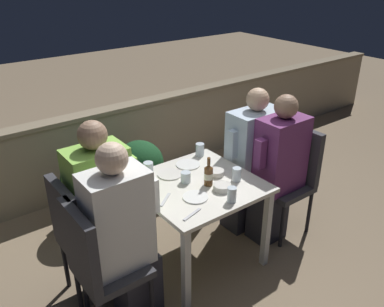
{
  "coord_description": "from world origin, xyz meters",
  "views": [
    {
      "loc": [
        -1.62,
        -2.07,
        2.22
      ],
      "look_at": [
        0.0,
        0.06,
        0.92
      ],
      "focal_mm": 38.0,
      "sensor_mm": 36.0,
      "label": 1
    }
  ],
  "objects": [
    {
      "name": "person_green_blouse",
      "position": [
        -0.68,
        0.15,
        0.67
      ],
      "size": [
        0.48,
        0.26,
        1.32
      ],
      "color": "#282833",
      "rests_on": "ground_plane"
    },
    {
      "name": "dining_table",
      "position": [
        0.0,
        0.0,
        0.61
      ],
      "size": [
        0.87,
        0.86,
        0.7
      ],
      "color": "silver",
      "rests_on": "ground_plane"
    },
    {
      "name": "ground_plane",
      "position": [
        0.0,
        0.0,
        0.0
      ],
      "size": [
        16.0,
        16.0,
        0.0
      ],
      "primitive_type": "plane",
      "color": "#847056"
    },
    {
      "name": "glass_cup_0",
      "position": [
        0.31,
        0.36,
        0.76
      ],
      "size": [
        0.07,
        0.07,
        0.11
      ],
      "color": "silver",
      "rests_on": "dining_table"
    },
    {
      "name": "chair_right_near",
      "position": [
        0.93,
        -0.14,
        0.56
      ],
      "size": [
        0.42,
        0.41,
        0.95
      ],
      "color": "#333338",
      "rests_on": "ground_plane"
    },
    {
      "name": "bowl_0",
      "position": [
        0.19,
        0.01,
        0.73
      ],
      "size": [
        0.12,
        0.12,
        0.04
      ],
      "color": "beige",
      "rests_on": "dining_table"
    },
    {
      "name": "chair_left_far",
      "position": [
        -0.88,
        0.15,
        0.56
      ],
      "size": [
        0.42,
        0.41,
        0.95
      ],
      "color": "#333338",
      "rests_on": "ground_plane"
    },
    {
      "name": "person_blue_shirt",
      "position": [
        0.68,
        0.12,
        0.64
      ],
      "size": [
        0.52,
        0.26,
        1.28
      ],
      "color": "#282833",
      "rests_on": "ground_plane"
    },
    {
      "name": "bowl_1",
      "position": [
        0.08,
        -0.19,
        0.73
      ],
      "size": [
        0.13,
        0.13,
        0.04
      ],
      "color": "beige",
      "rests_on": "dining_table"
    },
    {
      "name": "glass_cup_4",
      "position": [
        0.26,
        -0.15,
        0.76
      ],
      "size": [
        0.07,
        0.07,
        0.11
      ],
      "color": "silver",
      "rests_on": "dining_table"
    },
    {
      "name": "parapet_wall",
      "position": [
        0.0,
        1.55,
        0.43
      ],
      "size": [
        9.0,
        0.18,
        0.84
      ],
      "color": "gray",
      "rests_on": "ground_plane"
    },
    {
      "name": "glass_cup_2",
      "position": [
        -0.23,
        0.3,
        0.76
      ],
      "size": [
        0.07,
        0.07,
        0.12
      ],
      "color": "silver",
      "rests_on": "dining_table"
    },
    {
      "name": "fork_1",
      "position": [
        -0.32,
        -0.05,
        0.71
      ],
      "size": [
        0.15,
        0.12,
        0.01
      ],
      "color": "silver",
      "rests_on": "dining_table"
    },
    {
      "name": "chair_right_far",
      "position": [
        0.88,
        0.12,
        0.56
      ],
      "size": [
        0.42,
        0.41,
        0.95
      ],
      "color": "#333338",
      "rests_on": "ground_plane"
    },
    {
      "name": "plate_0",
      "position": [
        -0.09,
        0.23,
        0.71
      ],
      "size": [
        0.19,
        0.19,
        0.01
      ],
      "color": "silver",
      "rests_on": "dining_table"
    },
    {
      "name": "chair_left_near",
      "position": [
        -0.91,
        -0.17,
        0.56
      ],
      "size": [
        0.42,
        0.41,
        0.95
      ],
      "color": "#333338",
      "rests_on": "ground_plane"
    },
    {
      "name": "plate_2",
      "position": [
        0.12,
        0.27,
        0.71
      ],
      "size": [
        0.2,
        0.2,
        0.01
      ],
      "color": "white",
      "rests_on": "dining_table"
    },
    {
      "name": "planter_hedge",
      "position": [
        -0.21,
        0.96,
        0.38
      ],
      "size": [
        0.98,
        0.47,
        0.68
      ],
      "color": "brown",
      "rests_on": "ground_plane"
    },
    {
      "name": "person_purple_stripe",
      "position": [
        0.73,
        -0.14,
        0.64
      ],
      "size": [
        0.49,
        0.26,
        1.28
      ],
      "color": "#282833",
      "rests_on": "ground_plane"
    },
    {
      "name": "person_white_polo",
      "position": [
        -0.72,
        -0.17,
        0.66
      ],
      "size": [
        0.48,
        0.26,
        1.3
      ],
      "color": "#282833",
      "rests_on": "ground_plane"
    },
    {
      "name": "glass_cup_1",
      "position": [
        0.03,
        -0.34,
        0.76
      ],
      "size": [
        0.06,
        0.06,
        0.11
      ],
      "color": "silver",
      "rests_on": "dining_table"
    },
    {
      "name": "fork_0",
      "position": [
        -0.28,
        -0.31,
        0.71
      ],
      "size": [
        0.17,
        0.06,
        0.01
      ],
      "color": "silver",
      "rests_on": "dining_table"
    },
    {
      "name": "plate_1",
      "position": [
        -0.14,
        -0.15,
        0.71
      ],
      "size": [
        0.18,
        0.18,
        0.01
      ],
      "color": "white",
      "rests_on": "dining_table"
    },
    {
      "name": "beer_bottle",
      "position": [
        0.05,
        -0.07,
        0.79
      ],
      "size": [
        0.07,
        0.07,
        0.22
      ],
      "color": "brown",
      "rests_on": "dining_table"
    },
    {
      "name": "glass_cup_3",
      "position": [
        -0.06,
        0.06,
        0.75
      ],
      "size": [
        0.07,
        0.07,
        0.08
      ],
      "color": "silver",
      "rests_on": "dining_table"
    }
  ]
}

